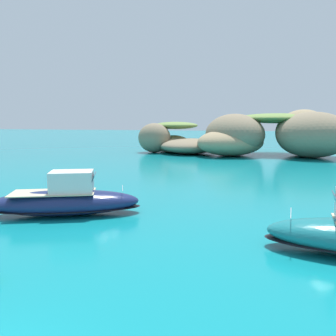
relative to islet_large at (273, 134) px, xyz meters
name	(u,v)px	position (x,y,z in m)	size (l,w,h in m)	color
islet_large	(273,134)	(0.00, 0.00, 0.00)	(26.71, 18.75, 7.81)	#9E8966
islet_small	(175,141)	(-17.52, 2.48, -1.63)	(16.75, 13.64, 5.69)	#84755B
motorboat_navy	(66,200)	(-14.46, -42.83, -2.75)	(9.96, 6.15, 2.82)	navy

